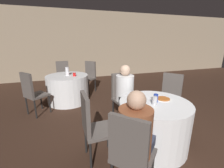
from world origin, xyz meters
TOP-DOWN VIEW (x-y plane):
  - ground_plane at (0.00, 0.00)m, footprint 16.00×16.00m
  - wall_back at (0.00, 4.77)m, footprint 16.00×0.06m
  - table_near at (-0.02, -0.13)m, footprint 1.06×1.06m
  - table_far at (-1.20, 2.12)m, footprint 1.08×1.08m
  - chair_near_west at (-0.97, -0.16)m, footprint 0.42×0.41m
  - chair_near_north at (-0.17, 0.81)m, footprint 0.46×0.46m
  - chair_near_southwest at (-0.71, -0.78)m, footprint 0.57×0.57m
  - chair_near_northeast at (0.73, 0.45)m, footprint 0.56×0.56m
  - chair_far_northeast at (-0.51, 2.79)m, footprint 0.57×0.57m
  - chair_far_southwest at (-1.95, 1.53)m, footprint 0.56×0.56m
  - chair_far_north at (-1.29, 3.08)m, footprint 0.44×0.44m
  - person_white_shirt at (-0.14, 0.65)m, footprint 0.38×0.51m
  - person_floral_shirt at (-0.59, -0.66)m, footprint 0.48×0.47m
  - pizza_plate_near at (0.17, -0.07)m, footprint 0.24×0.24m
  - soda_can_blue at (-0.01, -0.12)m, footprint 0.07×0.07m
  - soda_can_silver at (-0.08, -0.20)m, footprint 0.07×0.07m
  - cup_near at (-0.38, -0.16)m, footprint 0.08×0.08m
  - bottle_far at (-1.18, 2.12)m, footprint 0.09×0.09m
  - cup_far at (-1.01, 1.97)m, footprint 0.07×0.07m

SIDE VIEW (x-z plane):
  - ground_plane at x=0.00m, z-range 0.00..0.00m
  - table_near at x=-0.02m, z-range 0.00..0.72m
  - table_far at x=-1.20m, z-range 0.00..0.72m
  - chair_near_west at x=-0.97m, z-range 0.09..1.05m
  - chair_near_north at x=-0.17m, z-range 0.09..1.05m
  - chair_near_southwest at x=-0.71m, z-range 0.09..1.05m
  - chair_near_northeast at x=0.73m, z-range 0.09..1.05m
  - chair_far_northeast at x=-0.51m, z-range 0.09..1.05m
  - chair_far_southwest at x=-1.95m, z-range 0.09..1.05m
  - chair_far_north at x=-1.29m, z-range 0.09..1.05m
  - person_floral_shirt at x=-0.59m, z-range 0.01..1.16m
  - person_white_shirt at x=-0.14m, z-range 0.02..1.17m
  - pizza_plate_near at x=0.17m, z-range 0.72..0.74m
  - cup_far at x=-1.01m, z-range 0.72..0.81m
  - cup_near at x=-0.38m, z-range 0.72..0.83m
  - soda_can_blue at x=-0.01m, z-range 0.72..0.84m
  - soda_can_silver at x=-0.08m, z-range 0.72..0.84m
  - bottle_far at x=-1.18m, z-range 0.72..0.94m
  - wall_back at x=0.00m, z-range 0.00..2.80m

